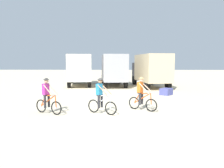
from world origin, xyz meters
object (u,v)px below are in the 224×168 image
supply_crate (166,92)px  cyclist_orange_shirt (47,97)px  box_truck_grey_hauler (113,69)px  box_truck_tan_camper (150,69)px  cyclist_near_camera (142,95)px  cyclist_cowboy_hat (101,97)px  box_truck_cream_rv (80,68)px

supply_crate → cyclist_orange_shirt: bearing=-138.9°
box_truck_grey_hauler → box_truck_tan_camper: bearing=-14.6°
cyclist_orange_shirt → supply_crate: (7.38, 6.44, -0.59)m
box_truck_tan_camper → supply_crate: (0.45, -5.51, -1.61)m
cyclist_orange_shirt → box_truck_tan_camper: bearing=59.9°
cyclist_near_camera → supply_crate: 6.13m
cyclist_near_camera → supply_crate: (2.55, 5.55, -0.59)m
supply_crate → cyclist_cowboy_hat: bearing=-126.1°
cyclist_cowboy_hat → cyclist_near_camera: same height
cyclist_cowboy_hat → supply_crate: bearing=53.9°
cyclist_orange_shirt → cyclist_cowboy_hat: same height
box_truck_tan_camper → supply_crate: 5.76m
box_truck_grey_hauler → cyclist_near_camera: box_truck_grey_hauler is taller
box_truck_tan_camper → cyclist_near_camera: 11.30m
cyclist_cowboy_hat → cyclist_near_camera: bearing=21.9°
box_truck_cream_rv → cyclist_orange_shirt: (0.67, -13.28, -1.03)m
box_truck_cream_rv → box_truck_grey_hauler: bearing=-4.9°
cyclist_near_camera → supply_crate: bearing=65.4°
box_truck_cream_rv → cyclist_near_camera: (5.50, -12.38, -1.03)m
cyclist_cowboy_hat → cyclist_orange_shirt: bearing=-179.2°
box_truck_cream_rv → box_truck_grey_hauler: 3.76m
box_truck_grey_hauler → cyclist_orange_shirt: 13.36m
box_truck_grey_hauler → cyclist_orange_shirt: size_ratio=3.82×
box_truck_tan_camper → cyclist_cowboy_hat: (-4.23, -11.92, -1.03)m
cyclist_orange_shirt → cyclist_near_camera: (4.83, 0.89, 0.00)m
box_truck_cream_rv → supply_crate: bearing=-40.3°
box_truck_grey_hauler → cyclist_cowboy_hat: bearing=-91.7°
box_truck_grey_hauler → box_truck_tan_camper: size_ratio=0.99×
box_truck_tan_camper → box_truck_cream_rv: bearing=170.1°
box_truck_grey_hauler → cyclist_cowboy_hat: (-0.38, -12.92, -1.03)m
box_truck_grey_hauler → cyclist_orange_shirt: (-3.08, -12.96, -1.03)m
box_truck_cream_rv → cyclist_cowboy_hat: bearing=-75.7°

